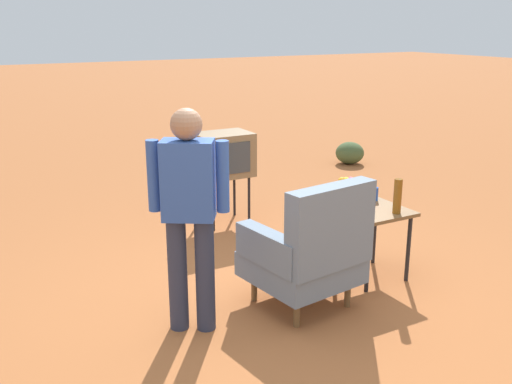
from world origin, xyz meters
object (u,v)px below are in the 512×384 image
object	(u,v)px
soda_can_red	(369,200)
bottle_tall_amber	(398,196)
person_standing	(189,208)
tv_on_stand	(224,155)
soda_can_blue	(374,194)
side_table	(373,219)
armchair	(310,250)
flower_vase	(346,190)

from	to	relation	value
soda_can_red	bottle_tall_amber	world-z (taller)	bottle_tall_amber
person_standing	tv_on_stand	bearing A→B (deg)	-121.81
bottle_tall_amber	soda_can_red	bearing A→B (deg)	-73.36
soda_can_blue	bottle_tall_amber	world-z (taller)	bottle_tall_amber
side_table	person_standing	distance (m)	1.79
person_standing	soda_can_blue	xyz separation A→B (m)	(-1.92, -0.27, -0.24)
armchair	flower_vase	size ratio (longest dim) A/B	4.00
person_standing	bottle_tall_amber	bearing A→B (deg)	176.66
tv_on_stand	side_table	bearing A→B (deg)	104.43
armchair	side_table	bearing A→B (deg)	-164.08
armchair	person_standing	bearing A→B (deg)	-9.87
soda_can_red	bottle_tall_amber	xyz separation A→B (m)	(-0.08, 0.26, 0.09)
armchair	bottle_tall_amber	xyz separation A→B (m)	(-0.91, -0.05, 0.28)
tv_on_stand	soda_can_red	world-z (taller)	tv_on_stand
person_standing	soda_can_red	xyz separation A→B (m)	(-1.76, -0.16, -0.24)
soda_can_red	person_standing	bearing A→B (deg)	5.05
soda_can_blue	soda_can_red	size ratio (longest dim) A/B	1.00
flower_vase	person_standing	bearing A→B (deg)	9.33
soda_can_blue	flower_vase	distance (m)	0.35
tv_on_stand	flower_vase	size ratio (longest dim) A/B	3.89
armchair	soda_can_blue	size ratio (longest dim) A/B	8.69
soda_can_blue	flower_vase	size ratio (longest dim) A/B	0.46
armchair	soda_can_red	size ratio (longest dim) A/B	8.69
armchair	person_standing	world-z (taller)	person_standing
armchair	soda_can_red	xyz separation A→B (m)	(-0.83, -0.32, 0.20)
soda_can_blue	side_table	bearing A→B (deg)	48.76
person_standing	bottle_tall_amber	world-z (taller)	person_standing
tv_on_stand	bottle_tall_amber	world-z (taller)	tv_on_stand
armchair	tv_on_stand	distance (m)	2.21
side_table	soda_can_blue	size ratio (longest dim) A/B	5.18
armchair	soda_can_blue	distance (m)	1.10
soda_can_blue	soda_can_red	xyz separation A→B (m)	(0.15, 0.11, 0.00)
person_standing	bottle_tall_amber	size ratio (longest dim) A/B	5.47
bottle_tall_amber	person_standing	bearing A→B (deg)	-3.34
soda_can_blue	person_standing	bearing A→B (deg)	8.01
soda_can_blue	bottle_tall_amber	distance (m)	0.39
bottle_tall_amber	flower_vase	size ratio (longest dim) A/B	1.13
armchair	tv_on_stand	world-z (taller)	armchair
person_standing	soda_can_red	bearing A→B (deg)	-174.95
soda_can_blue	bottle_tall_amber	size ratio (longest dim) A/B	0.41
armchair	side_table	xyz separation A→B (m)	(-0.82, -0.23, 0.04)
armchair	bottle_tall_amber	bearing A→B (deg)	-176.64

